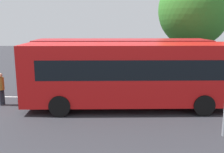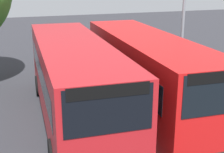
% 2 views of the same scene
% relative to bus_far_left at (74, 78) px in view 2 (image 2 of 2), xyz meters
% --- Properties ---
extents(ground_plane, '(72.52, 72.52, 0.00)m').
position_rel_bus_far_left_xyz_m(ground_plane, '(-0.48, 1.62, -1.79)').
color(ground_plane, '#2B2B30').
extents(bus_far_left, '(10.58, 3.09, 3.26)m').
position_rel_bus_far_left_xyz_m(bus_far_left, '(0.00, 0.00, 0.00)').
color(bus_far_left, '#AD191E').
rests_on(bus_far_left, ground).
extents(bus_center_left, '(10.58, 3.08, 3.26)m').
position_rel_bus_far_left_xyz_m(bus_center_left, '(-0.09, 3.20, 0.00)').
color(bus_center_left, red).
rests_on(bus_center_left, ground).
extents(street_lamp, '(1.32, 2.27, 7.69)m').
position_rel_bus_far_left_xyz_m(street_lamp, '(-3.14, 6.59, 2.64)').
color(street_lamp, gray).
rests_on(street_lamp, ground).
extents(lane_stripe_outer_left, '(15.08, 1.85, 0.01)m').
position_rel_bus_far_left_xyz_m(lane_stripe_outer_left, '(-0.48, 1.62, -1.79)').
color(lane_stripe_outer_left, silver).
rests_on(lane_stripe_outer_left, ground).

